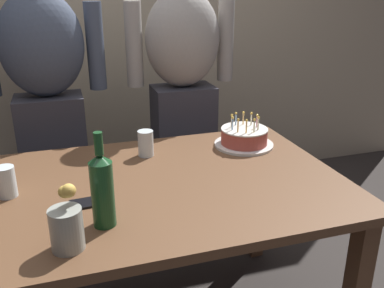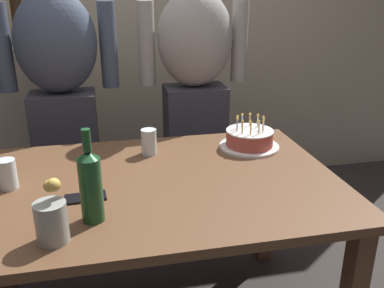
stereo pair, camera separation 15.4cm
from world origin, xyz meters
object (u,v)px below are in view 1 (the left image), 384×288
object	(u,v)px
person_man_bearded	(49,105)
person_woman_cardigan	(183,94)
birthday_cake	(244,138)
water_glass_far	(6,182)
cell_phone	(91,202)
flower_vase	(67,226)
water_glass_near	(146,143)
wine_bottle	(102,189)

from	to	relation	value
person_man_bearded	person_woman_cardigan	size ratio (longest dim) A/B	1.00
birthday_cake	person_woman_cardigan	xyz separation A→B (m)	(-0.14, 0.52, 0.09)
water_glass_far	cell_phone	world-z (taller)	water_glass_far
cell_phone	person_woman_cardigan	bearing A→B (deg)	51.65
flower_vase	birthday_cake	bearing A→B (deg)	36.27
flower_vase	person_man_bearded	bearing A→B (deg)	92.14
birthday_cake	person_woman_cardigan	distance (m)	0.55
cell_phone	person_woman_cardigan	world-z (taller)	person_woman_cardigan
cell_phone	person_man_bearded	world-z (taller)	person_man_bearded
person_woman_cardigan	flower_vase	bearing A→B (deg)	58.93
flower_vase	water_glass_near	bearing A→B (deg)	60.21
birthday_cake	water_glass_near	world-z (taller)	birthday_cake
birthday_cake	water_glass_near	xyz separation A→B (m)	(-0.46, 0.02, 0.02)
birthday_cake	water_glass_far	world-z (taller)	birthday_cake
person_man_bearded	person_woman_cardigan	distance (m)	0.72
water_glass_far	person_man_bearded	xyz separation A→B (m)	(0.15, 0.73, 0.08)
water_glass_near	person_man_bearded	size ratio (longest dim) A/B	0.07
cell_phone	person_man_bearded	xyz separation A→B (m)	(-0.13, 0.87, 0.13)
water_glass_far	cell_phone	bearing A→B (deg)	-27.14
person_man_bearded	wine_bottle	bearing A→B (deg)	98.63
water_glass_near	water_glass_far	bearing A→B (deg)	-157.55
water_glass_near	person_man_bearded	bearing A→B (deg)	128.32
wine_bottle	person_man_bearded	world-z (taller)	person_man_bearded
birthday_cake	wine_bottle	distance (m)	0.87
wine_bottle	flower_vase	world-z (taller)	wine_bottle
person_man_bearded	cell_phone	bearing A→B (deg)	98.24
flower_vase	person_woman_cardigan	size ratio (longest dim) A/B	0.12
person_man_bearded	flower_vase	bearing A→B (deg)	92.14
person_man_bearded	birthday_cake	bearing A→B (deg)	148.75
water_glass_far	person_man_bearded	size ratio (longest dim) A/B	0.07
birthday_cake	wine_bottle	size ratio (longest dim) A/B	0.89
birthday_cake	flower_vase	xyz separation A→B (m)	(-0.82, -0.60, 0.03)
water_glass_near	cell_phone	size ratio (longest dim) A/B	0.80
flower_vase	person_man_bearded	size ratio (longest dim) A/B	0.12
water_glass_near	flower_vase	xyz separation A→B (m)	(-0.36, -0.62, 0.02)
cell_phone	flower_vase	world-z (taller)	flower_vase
water_glass_near	person_man_bearded	xyz separation A→B (m)	(-0.40, 0.50, 0.08)
birthday_cake	cell_phone	size ratio (longest dim) A/B	1.92
water_glass_near	flower_vase	bearing A→B (deg)	-119.79
birthday_cake	water_glass_near	distance (m)	0.47
water_glass_far	flower_vase	size ratio (longest dim) A/B	0.57
water_glass_near	person_man_bearded	distance (m)	0.65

